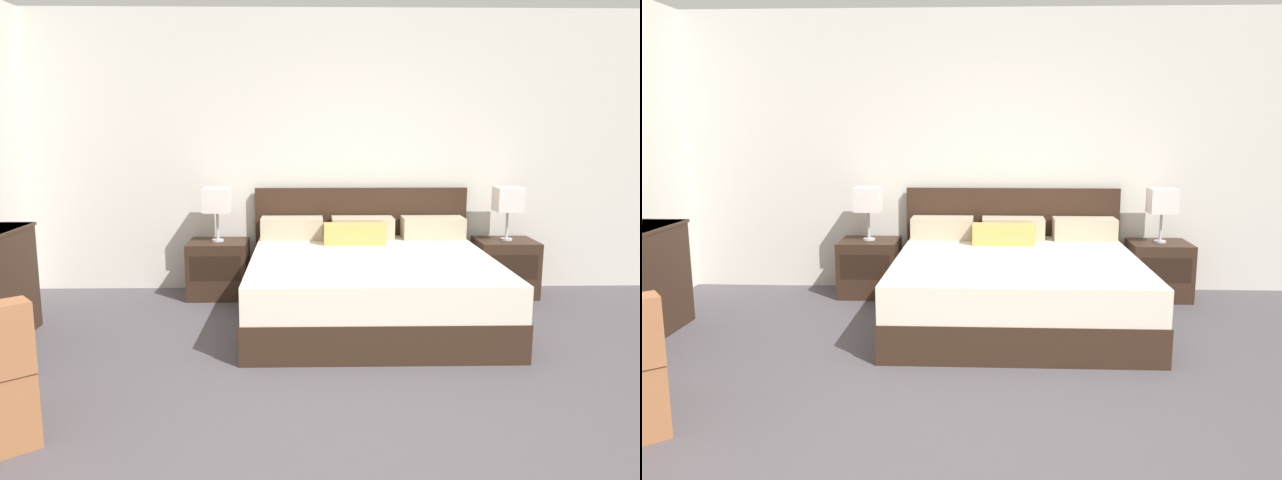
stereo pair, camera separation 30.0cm
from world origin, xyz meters
TOP-DOWN VIEW (x-y plane):
  - ground_plane at (0.00, 0.00)m, footprint 9.79×9.79m
  - wall_back at (0.00, 3.29)m, footprint 6.97×0.06m
  - bed at (0.29, 2.25)m, footprint 2.05×2.06m
  - nightstand_left at (-1.06, 2.96)m, footprint 0.55×0.48m
  - nightstand_right at (1.65, 2.96)m, footprint 0.55×0.48m
  - table_lamp_left at (-1.06, 2.96)m, footprint 0.24×0.24m
  - table_lamp_right at (1.65, 2.96)m, footprint 0.24×0.24m

SIDE VIEW (x-z plane):
  - ground_plane at x=0.00m, z-range 0.00..0.00m
  - nightstand_left at x=-1.06m, z-range 0.00..0.53m
  - nightstand_right at x=1.65m, z-range 0.00..0.53m
  - bed at x=0.29m, z-range -0.20..0.80m
  - table_lamp_left at x=-1.06m, z-range 0.66..1.16m
  - table_lamp_right at x=1.65m, z-range 0.66..1.16m
  - wall_back at x=0.00m, z-range 0.00..2.67m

